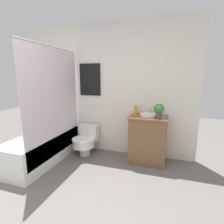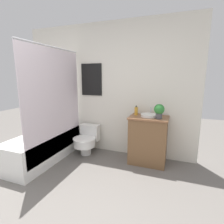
# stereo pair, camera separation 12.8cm
# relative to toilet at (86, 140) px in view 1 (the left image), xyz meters

# --- Properties ---
(wall_back) EXTENTS (3.43, 0.07, 2.50)m
(wall_back) POSITION_rel_toilet_xyz_m (0.30, 0.31, 0.96)
(wall_back) COLOR silver
(wall_back) RESTS_ON ground_plane
(shower_area) EXTENTS (0.61, 1.55, 1.98)m
(shower_area) POSITION_rel_toilet_xyz_m (-0.59, -0.49, 0.01)
(shower_area) COLOR white
(shower_area) RESTS_ON ground_plane
(toilet) EXTENTS (0.43, 0.55, 0.55)m
(toilet) POSITION_rel_toilet_xyz_m (0.00, 0.00, 0.00)
(toilet) COLOR white
(toilet) RESTS_ON ground_plane
(vanity) EXTENTS (0.65, 0.46, 0.83)m
(vanity) POSITION_rel_toilet_xyz_m (1.19, 0.04, 0.13)
(vanity) COLOR brown
(vanity) RESTS_ON ground_plane
(sink) EXTENTS (0.29, 0.33, 0.13)m
(sink) POSITION_rel_toilet_xyz_m (1.19, 0.06, 0.57)
(sink) COLOR white
(sink) RESTS_ON vanity
(soap_bottle) EXTENTS (0.06, 0.06, 0.17)m
(soap_bottle) POSITION_rel_toilet_xyz_m (0.95, 0.10, 0.62)
(soap_bottle) COLOR gold
(soap_bottle) RESTS_ON vanity
(potted_plant) EXTENTS (0.17, 0.17, 0.24)m
(potted_plant) POSITION_rel_toilet_xyz_m (1.36, -0.04, 0.68)
(potted_plant) COLOR #4C4C51
(potted_plant) RESTS_ON vanity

